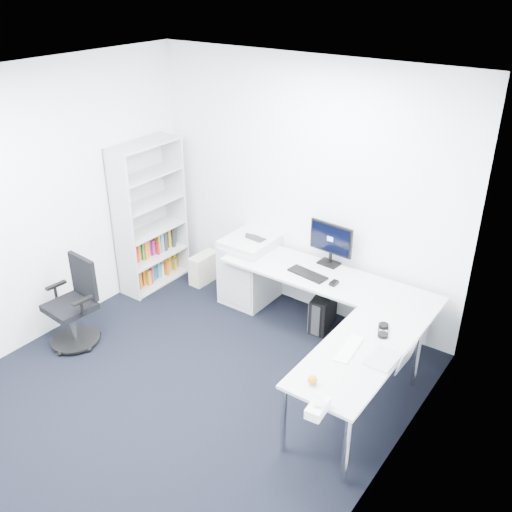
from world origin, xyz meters
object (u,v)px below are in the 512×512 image
Objects in this scene: laptop at (384,349)px; task_chair at (69,305)px; bookshelf at (150,216)px; l_desk at (310,319)px; monitor at (330,244)px.

task_chair is at bearing -164.60° from laptop.
bookshelf reaches higher than task_chair.
l_desk is 2.24m from bookshelf.
laptop is at bearing 18.64° from task_chair.
l_desk is 2.48× the size of task_chair.
task_chair is 3.07m from laptop.
task_chair is 3.02× the size of laptop.
bookshelf reaches higher than l_desk.
bookshelf is 1.90× the size of task_chair.
monitor is 1.63m from laptop.
laptop is (2.97, 0.72, 0.31)m from task_chair.
laptop reaches higher than l_desk.
bookshelf is 3.54× the size of monitor.
monitor is at bearing 50.77° from task_chair.
bookshelf is 5.73× the size of laptop.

